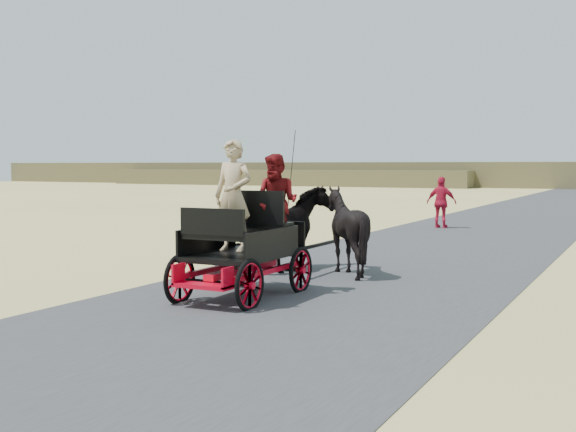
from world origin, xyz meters
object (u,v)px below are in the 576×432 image
at_px(horse_left, 295,228).
at_px(horse_right, 346,230).
at_px(pedestrian, 441,202).
at_px(carriage, 243,275).

xyz_separation_m(horse_left, horse_right, (1.10, 0.00, 0.00)).
xyz_separation_m(horse_left, pedestrian, (0.04, 10.92, 0.02)).
height_order(horse_left, pedestrian, pedestrian).
xyz_separation_m(carriage, horse_left, (-0.55, 3.00, 0.49)).
height_order(horse_right, pedestrian, pedestrian).
xyz_separation_m(horse_right, pedestrian, (-1.06, 10.92, 0.01)).
bearing_deg(horse_left, carriage, 100.39).
height_order(horse_left, horse_right, horse_right).
bearing_deg(carriage, horse_right, 79.61).
height_order(carriage, horse_left, horse_left).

